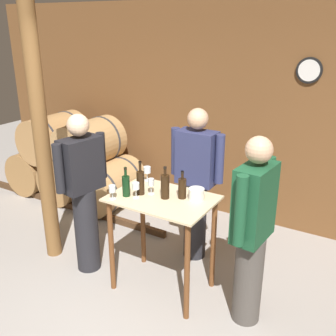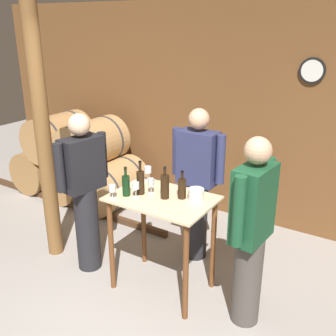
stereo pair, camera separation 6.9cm
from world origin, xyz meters
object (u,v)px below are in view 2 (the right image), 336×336
Objects in this scene: wine_bottle_right at (182,188)px; person_host at (197,183)px; wine_glass_near_center at (148,170)px; wine_glass_far_side at (151,183)px; wine_bottle_far_left at (126,185)px; wine_bottle_center at (165,186)px; ice_bucket at (196,194)px; wine_glass_near_right at (136,186)px; person_visitor_bearded at (84,191)px; wine_bottle_left at (141,182)px; person_visitor_with_scarf at (251,231)px; wooden_post at (43,136)px; wine_glass_near_left at (112,189)px.

wine_bottle_right is 0.62m from person_host.
person_host reaches higher than wine_glass_near_center.
wine_bottle_far_left is at bearing -139.46° from wine_glass_far_side.
wine_bottle_center is 2.14× the size of ice_bucket.
person_visitor_bearded reaches higher than wine_glass_near_right.
wine_bottle_right is 0.41m from wine_glass_near_right.
wine_bottle_left is 0.67m from person_visitor_bearded.
person_visitor_bearded is (-0.64, 0.01, -0.20)m from wine_glass_near_right.
person_visitor_with_scarf is at bearing 0.25° from wine_bottle_center.
wooden_post is 0.71m from person_visitor_bearded.
wine_glass_far_side is at bearing -49.95° from wine_glass_near_center.
wine_bottle_center is at bearing -179.75° from person_visitor_with_scarf.
person_host is 1.15m from person_visitor_bearded.
wine_glass_far_side is 0.09× the size of person_visitor_bearded.
wooden_post reaches higher than wine_glass_far_side.
wine_bottle_center is 2.05× the size of wine_glass_near_right.
wine_glass_near_center is 0.64m from ice_bucket.
wine_glass_near_left is 1.25m from person_visitor_with_scarf.
wooden_post is 1.27m from wine_glass_far_side.
wine_bottle_left reaches higher than wine_bottle_center.
wooden_post reaches higher than wine_bottle_right.
wine_glass_near_center is (-0.13, 0.30, -0.01)m from wine_bottle_left.
person_host is at bearing 91.95° from wine_bottle_center.
wine_glass_far_side is at bearing -165.59° from wine_bottle_right.
wine_bottle_left is at bearing -107.13° from person_host.
wine_glass_near_left is at bearing -7.83° from wooden_post.
wine_bottle_far_left is 0.50m from wine_bottle_right.
wine_glass_far_side is (0.21, -0.25, 0.00)m from wine_glass_near_center.
person_host is (0.13, 0.65, -0.20)m from wine_glass_far_side.
wine_glass_near_right is 0.83m from person_host.
person_visitor_bearded is at bearing 178.04° from wine_bottle_far_left.
wine_bottle_far_left reaches higher than ice_bucket.
wine_bottle_far_left reaches higher than wine_glass_near_right.
ice_bucket is at bearing 168.47° from person_visitor_with_scarf.
person_visitor_bearded is at bearing -142.80° from wine_glass_near_center.
person_host reaches higher than ice_bucket.
wine_bottle_right is at bearing 30.70° from wine_glass_near_right.
wine_bottle_left is at bearing -170.54° from wine_bottle_center.
wine_bottle_center is 0.84m from person_visitor_with_scarf.
wine_bottle_left is 0.09m from wine_glass_near_right.
wine_bottle_left is at bearing -66.64° from wine_glass_near_center.
wine_bottle_left is 1.24× the size of wine_bottle_right.
wine_bottle_left is 1.07m from person_visitor_with_scarf.
person_visitor_bearded is (-0.48, 0.13, -0.18)m from wine_glass_near_left.
person_visitor_bearded is at bearing 164.25° from wine_glass_near_left.
person_visitor_with_scarf is (1.18, -0.26, -0.20)m from wine_glass_near_center.
wine_bottle_right is 1.76× the size of wine_glass_near_right.
ice_bucket is at bearing 17.59° from wine_bottle_right.
wine_bottle_center reaches higher than wine_glass_near_left.
wine_glass_near_right is (-0.22, -0.13, -0.01)m from wine_bottle_center.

